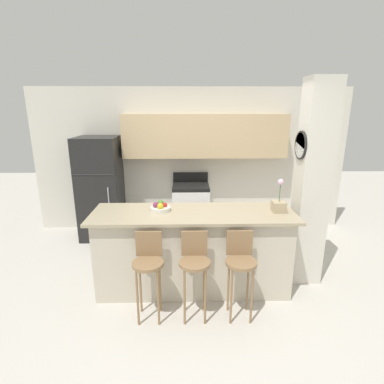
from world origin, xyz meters
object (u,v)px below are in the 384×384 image
(bar_stool_mid, at_px, (195,264))
(fruit_bowl, at_px, (160,207))
(trash_bin, at_px, (133,230))
(bar_stool_left, at_px, (148,264))
(stove_range, at_px, (191,209))
(bar_stool_right, at_px, (240,263))
(refrigerator, at_px, (101,188))
(orchid_vase, at_px, (279,204))

(bar_stool_mid, distance_m, fruit_bowl, 0.83)
(fruit_bowl, bearing_deg, trash_bin, 114.07)
(bar_stool_mid, height_order, fruit_bowl, fruit_bowl)
(bar_stool_left, height_order, fruit_bowl, fruit_bowl)
(bar_stool_left, distance_m, bar_stool_mid, 0.48)
(stove_range, xyz_separation_m, bar_stool_right, (0.48, -2.23, 0.17))
(refrigerator, relative_size, orchid_vase, 4.36)
(stove_range, xyz_separation_m, trash_bin, (-0.99, -0.31, -0.27))
(fruit_bowl, bearing_deg, bar_stool_right, -34.36)
(refrigerator, height_order, fruit_bowl, refrigerator)
(refrigerator, height_order, bar_stool_right, refrigerator)
(bar_stool_right, relative_size, orchid_vase, 2.39)
(stove_range, bearing_deg, refrigerator, -177.66)
(refrigerator, distance_m, bar_stool_mid, 2.68)
(bar_stool_right, relative_size, trash_bin, 2.51)
(refrigerator, height_order, bar_stool_mid, refrigerator)
(orchid_vase, distance_m, fruit_bowl, 1.41)
(bar_stool_mid, relative_size, fruit_bowl, 3.99)
(bar_stool_mid, relative_size, orchid_vase, 2.39)
(orchid_vase, bearing_deg, fruit_bowl, 177.66)
(bar_stool_left, bearing_deg, bar_stool_mid, 0.00)
(trash_bin, bearing_deg, fruit_bowl, -65.93)
(trash_bin, bearing_deg, bar_stool_right, -52.65)
(stove_range, bearing_deg, fruit_bowl, -103.74)
(bar_stool_mid, bearing_deg, stove_range, 89.89)
(refrigerator, height_order, orchid_vase, refrigerator)
(stove_range, relative_size, trash_bin, 2.82)
(fruit_bowl, bearing_deg, orchid_vase, -2.34)
(fruit_bowl, bearing_deg, stove_range, 76.26)
(stove_range, xyz_separation_m, fruit_bowl, (-0.40, -1.63, 0.59))
(refrigerator, distance_m, stove_range, 1.61)
(refrigerator, relative_size, bar_stool_left, 1.83)
(orchid_vase, bearing_deg, trash_bin, 145.34)
(fruit_bowl, height_order, trash_bin, fruit_bowl)
(bar_stool_mid, height_order, bar_stool_right, same)
(refrigerator, bearing_deg, bar_stool_left, -63.86)
(refrigerator, xyz_separation_m, bar_stool_left, (1.07, -2.17, -0.24))
(bar_stool_left, bearing_deg, bar_stool_right, 0.00)
(bar_stool_mid, xyz_separation_m, trash_bin, (-0.99, 1.93, -0.44))
(bar_stool_mid, bearing_deg, bar_stool_left, 180.00)
(refrigerator, relative_size, trash_bin, 4.59)
(bar_stool_left, distance_m, trash_bin, 2.04)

